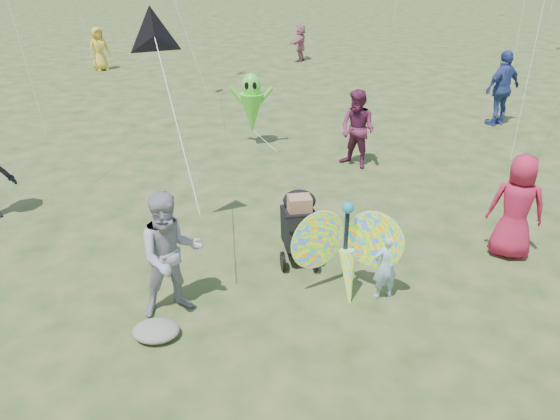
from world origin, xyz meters
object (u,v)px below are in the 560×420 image
object	(u,v)px
crowd_a	(517,207)
alien_kite	(252,106)
adult_man	(171,255)
crowd_j	(300,43)
crowd_e	(357,129)
butterfly_kite	(347,252)
crowd_c	(502,88)
crowd_g	(99,49)
child_girl	(385,266)
jogging_stroller	(299,222)

from	to	relation	value
crowd_a	alien_kite	xyz separation A→B (m)	(-4.40, 4.90, 0.13)
adult_man	crowd_j	world-z (taller)	adult_man
crowd_e	butterfly_kite	world-z (taller)	crowd_e
crowd_a	crowd_c	bearing A→B (deg)	-90.73
crowd_g	alien_kite	xyz separation A→B (m)	(6.23, -8.04, 0.19)
crowd_a	crowd_g	distance (m)	16.74
crowd_j	butterfly_kite	size ratio (longest dim) A/B	0.82
butterfly_kite	alien_kite	world-z (taller)	alien_kite
crowd_e	crowd_a	bearing A→B (deg)	-20.62
child_girl	crowd_e	xyz separation A→B (m)	(0.09, 4.83, 0.34)
butterfly_kite	jogging_stroller	bearing A→B (deg)	122.23
child_girl	alien_kite	xyz separation A→B (m)	(-2.25, 6.09, 0.47)
crowd_g	jogging_stroller	distance (m)	14.99
crowd_j	crowd_g	bearing A→B (deg)	-56.03
crowd_e	crowd_g	xyz separation A→B (m)	(-8.57, 9.30, -0.06)
adult_man	crowd_c	size ratio (longest dim) A/B	0.90
crowd_e	crowd_g	size ratio (longest dim) A/B	1.08
alien_kite	crowd_e	bearing A→B (deg)	-28.16
crowd_c	crowd_g	xyz separation A→B (m)	(-12.64, 6.23, -0.19)
child_girl	alien_kite	world-z (taller)	alien_kite
crowd_g	crowd_j	distance (m)	7.67
crowd_c	crowd_e	distance (m)	5.10
jogging_stroller	butterfly_kite	distance (m)	1.20
crowd_j	jogging_stroller	distance (m)	14.93
alien_kite	crowd_g	bearing A→B (deg)	127.74
adult_man	jogging_stroller	distance (m)	2.21
adult_man	crowd_g	distance (m)	15.57
adult_man	crowd_e	world-z (taller)	adult_man
adult_man	crowd_c	world-z (taller)	crowd_c
child_girl	adult_man	bearing A→B (deg)	-11.59
child_girl	jogging_stroller	xyz separation A→B (m)	(-1.17, 1.04, 0.11)
adult_man	crowd_g	size ratio (longest dim) A/B	1.12
crowd_j	butterfly_kite	bearing A→B (deg)	21.87
crowd_j	jogging_stroller	bearing A→B (deg)	19.54
crowd_c	crowd_j	size ratio (longest dim) A/B	1.36
crowd_e	butterfly_kite	xyz separation A→B (m)	(-0.63, -4.81, -0.14)
crowd_a	crowd_g	size ratio (longest dim) A/B	1.08
crowd_a	butterfly_kite	size ratio (longest dim) A/B	0.97
child_girl	butterfly_kite	size ratio (longest dim) A/B	0.58
butterfly_kite	crowd_a	bearing A→B (deg)	23.48
crowd_a	adult_man	bearing A→B (deg)	33.46
crowd_e	butterfly_kite	size ratio (longest dim) A/B	0.97
crowd_c	crowd_e	world-z (taller)	crowd_c
butterfly_kite	alien_kite	size ratio (longest dim) A/B	1.00
crowd_g	butterfly_kite	distance (m)	16.19
crowd_e	crowd_j	bearing A→B (deg)	135.70
child_girl	jogging_stroller	distance (m)	1.57
child_girl	crowd_c	xyz separation A→B (m)	(4.16, 7.90, 0.47)
crowd_g	alien_kite	distance (m)	10.17
crowd_c	jogging_stroller	size ratio (longest dim) A/B	1.77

